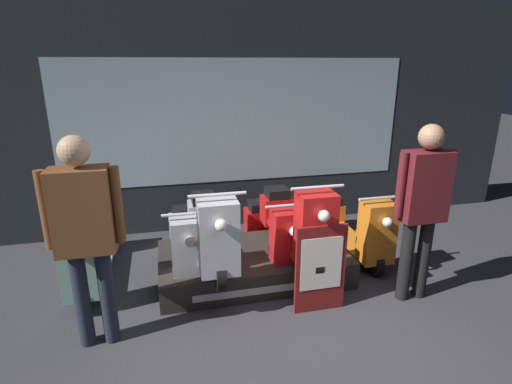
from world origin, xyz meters
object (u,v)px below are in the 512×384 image
scooter_display_left (211,230)px  person_right_browsing (423,199)px  scooter_display_right (296,222)px  scooter_backrow_2 (274,234)px  scooter_backrow_1 (187,243)px  person_left_browsing (85,226)px  scooter_backrow_0 (92,252)px  price_sign_board (320,269)px  scooter_backrow_3 (352,227)px

scooter_display_left → person_right_browsing: 2.15m
scooter_display_right → scooter_backrow_2: 0.50m
scooter_backrow_1 → person_left_browsing: (-0.85, -1.10, 0.74)m
scooter_backrow_0 → scooter_display_left: bearing=-16.5°
price_sign_board → person_right_browsing: bearing=-0.0°
person_right_browsing → scooter_display_left: bearing=159.9°
scooter_display_right → person_right_browsing: person_right_browsing is taller
person_left_browsing → person_right_browsing: bearing=-0.0°
scooter_display_right → person_right_browsing: bearing=-34.9°
scooter_backrow_1 → scooter_backrow_3: (2.08, 0.00, 0.00)m
scooter_backrow_1 → person_right_browsing: bearing=-26.4°
scooter_backrow_1 → price_sign_board: 1.63m
scooter_backrow_0 → person_left_browsing: size_ratio=0.95×
scooter_backrow_3 → person_right_browsing: (0.14, -1.10, 0.72)m
scooter_backrow_0 → scooter_backrow_3: bearing=0.0°
person_right_browsing → price_sign_board: 1.20m
scooter_display_left → person_left_browsing: bearing=-146.5°
scooter_backrow_3 → person_left_browsing: person_left_browsing is taller
person_right_browsing → price_sign_board: person_right_browsing is taller
scooter_backrow_2 → person_right_browsing: bearing=-43.1°
scooter_display_right → scooter_backrow_2: scooter_display_right is taller
scooter_display_left → scooter_backrow_0: (-1.28, 0.38, -0.30)m
scooter_display_left → person_left_browsing: (-1.09, -0.72, 0.44)m
scooter_backrow_2 → person_left_browsing: 2.31m
scooter_display_right → person_right_browsing: 1.33m
scooter_backrow_3 → scooter_backrow_1: bearing=180.0°
scooter_backrow_0 → scooter_backrow_1: (1.04, 0.00, 0.00)m
scooter_display_left → scooter_backrow_1: scooter_display_left is taller
scooter_backrow_1 → scooter_backrow_3: size_ratio=1.00×
scooter_backrow_2 → price_sign_board: 1.12m
scooter_backrow_1 → person_left_browsing: person_left_browsing is taller
scooter_backrow_1 → scooter_backrow_3: same height
scooter_backrow_0 → person_right_browsing: 3.51m
person_left_browsing → price_sign_board: (2.04, 0.00, -0.64)m
scooter_backrow_3 → scooter_display_right: bearing=-157.1°
scooter_backrow_0 → price_sign_board: bearing=-26.2°
scooter_backrow_2 → scooter_display_right: bearing=-69.6°
scooter_backrow_2 → person_left_browsing: (-1.89, -1.10, 0.74)m
scooter_display_left → scooter_backrow_3: (1.84, 0.38, -0.30)m
scooter_backrow_0 → person_left_browsing: bearing=-80.0°
scooter_display_right → scooter_backrow_2: bearing=110.4°
person_left_browsing → person_right_browsing: person_left_browsing is taller
scooter_backrow_2 → person_left_browsing: bearing=-149.7°
person_right_browsing → person_left_browsing: bearing=180.0°
person_left_browsing → price_sign_board: person_left_browsing is taller
scooter_display_left → scooter_backrow_1: 0.54m
scooter_display_right → person_left_browsing: 2.20m
scooter_display_left → scooter_display_right: (0.94, 0.00, 0.00)m
scooter_backrow_0 → person_right_browsing: person_right_browsing is taller
scooter_display_left → scooter_backrow_3: 1.90m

